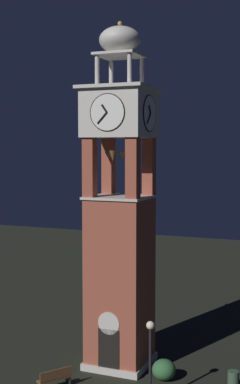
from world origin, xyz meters
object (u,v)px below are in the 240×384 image
at_px(trash_bin, 233,380).
at_px(clock_tower, 120,227).
at_px(lamp_post, 150,347).
at_px(park_bench, 55,379).

bearing_deg(trash_bin, clock_tower, 174.55).
bearing_deg(clock_tower, lamp_post, -50.88).
height_order(park_bench, trash_bin, park_bench).
height_order(lamp_post, trash_bin, lamp_post).
xyz_separation_m(clock_tower, park_bench, (-1.64, -3.76, -6.55)).
bearing_deg(lamp_post, trash_bin, 45.14).
distance_m(clock_tower, lamp_post, 6.40).
bearing_deg(park_bench, clock_tower, 66.47).
distance_m(park_bench, trash_bin, 8.13).
bearing_deg(clock_tower, park_bench, -113.53).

